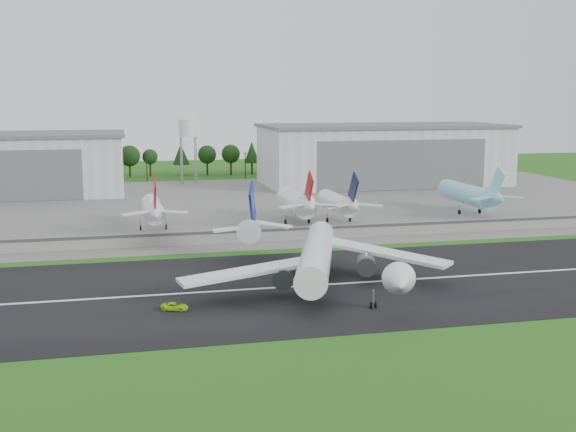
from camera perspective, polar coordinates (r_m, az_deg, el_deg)
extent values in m
plane|color=#1F5A15|center=(132.54, 2.23, -6.68)|extent=(600.00, 600.00, 0.00)
cube|color=black|center=(141.83, 1.14, -5.57)|extent=(320.00, 60.00, 0.10)
cube|color=white|center=(141.81, 1.14, -5.55)|extent=(220.00, 1.00, 0.02)
cube|color=slate|center=(247.79, -5.21, 0.87)|extent=(320.00, 150.00, 0.10)
cube|color=gray|center=(184.27, -2.34, -1.53)|extent=(240.00, 0.50, 3.50)
cube|color=#38383A|center=(183.75, -2.33, -1.16)|extent=(240.00, 0.12, 0.70)
cube|color=silver|center=(308.69, 7.50, 4.75)|extent=(100.00, 45.00, 24.00)
cube|color=#595B60|center=(307.93, 7.55, 7.09)|extent=(102.00, 47.00, 1.20)
cube|color=#595B60|center=(287.87, 9.09, 3.99)|extent=(70.00, 0.30, 19.68)
cylinder|color=#99999E|center=(306.95, -8.36, 4.33)|extent=(0.50, 0.50, 20.00)
cylinder|color=#99999E|center=(313.46, -7.37, 4.46)|extent=(0.50, 0.50, 20.00)
cylinder|color=silver|center=(309.32, -7.92, 6.88)|extent=(8.00, 8.00, 7.00)
cone|color=silver|center=(309.15, -7.94, 7.75)|extent=(8.40, 8.40, 2.40)
cylinder|color=white|center=(141.08, 2.27, -3.09)|extent=(19.19, 43.62, 5.80)
cone|color=white|center=(121.66, 8.84, -5.23)|extent=(7.38, 7.51, 5.80)
cone|color=white|center=(163.12, -2.89, -0.95)|extent=(8.03, 10.27, 5.51)
cube|color=navy|center=(161.81, -2.82, 0.87)|extent=(3.44, 9.22, 11.13)
cube|color=white|center=(148.39, 7.53, -2.85)|extent=(23.36, 23.98, 2.65)
cylinder|color=#333338|center=(144.26, 6.19, -3.83)|extent=(5.32, 6.41, 3.80)
cube|color=white|center=(165.02, -1.28, -0.68)|extent=(9.16, 7.89, 0.98)
cube|color=white|center=(132.03, -2.69, -4.32)|extent=(28.51, 10.23, 2.65)
cylinder|color=#333338|center=(133.81, -0.30, -4.83)|extent=(5.32, 6.41, 3.80)
cube|color=white|center=(160.32, -4.37, -1.00)|extent=(9.01, 3.22, 0.98)
cube|color=#99999E|center=(138.92, 3.18, -5.20)|extent=(18.83, 31.62, 3.20)
cylinder|color=black|center=(142.44, 0.07, -5.17)|extent=(0.85, 1.55, 1.50)
imported|color=#A2DF1A|center=(127.66, -8.94, -7.07)|extent=(5.21, 3.68, 1.32)
cylinder|color=white|center=(205.21, -10.65, 0.56)|extent=(5.37, 24.00, 5.37)
cone|color=white|center=(189.76, -10.44, 0.15)|extent=(5.11, 7.00, 5.11)
cube|color=#9E0C17|center=(189.55, -10.49, 1.61)|extent=(0.45, 8.59, 10.02)
cylinder|color=#99999E|center=(203.79, -11.57, -0.73)|extent=(0.32, 0.32, 3.00)
cylinder|color=#99999E|center=(204.10, -9.61, -0.65)|extent=(0.32, 0.32, 3.00)
cylinder|color=black|center=(203.92, -11.57, -0.92)|extent=(0.40, 1.40, 1.40)
cylinder|color=white|center=(211.00, 0.60, 1.08)|extent=(6.27, 24.00, 6.27)
cone|color=white|center=(196.00, 1.69, 0.73)|extent=(5.96, 7.00, 5.96)
cube|color=maroon|center=(195.81, 1.66, 2.14)|extent=(0.45, 8.59, 10.02)
cylinder|color=#99999E|center=(209.00, -0.20, -0.28)|extent=(0.32, 0.32, 3.00)
cylinder|color=#99999E|center=(210.67, 1.65, -0.21)|extent=(0.32, 0.32, 3.00)
cylinder|color=black|center=(209.11, -0.20, -0.47)|extent=(0.40, 1.40, 1.40)
cylinder|color=white|center=(214.43, 3.88, 1.06)|extent=(5.27, 24.00, 5.27)
cone|color=white|center=(199.69, 5.19, 0.71)|extent=(5.00, 7.00, 5.00)
cube|color=black|center=(199.49, 5.17, 2.10)|extent=(0.45, 8.59, 10.02)
cylinder|color=#99999E|center=(212.18, 3.12, -0.15)|extent=(0.32, 0.32, 3.00)
cylinder|color=#99999E|center=(214.24, 4.92, -0.08)|extent=(0.32, 0.32, 3.00)
cylinder|color=black|center=(212.29, 3.12, -0.34)|extent=(0.40, 1.40, 1.40)
cylinder|color=#87C9E9|center=(235.86, 13.98, 1.69)|extent=(6.29, 30.00, 6.29)
cone|color=#87C9E9|center=(219.62, 16.19, 1.31)|extent=(5.98, 7.00, 5.98)
cube|color=#7CDDFF|center=(219.45, 16.18, 2.56)|extent=(0.45, 8.59, 10.02)
cylinder|color=#99999E|center=(233.18, 13.39, 0.47)|extent=(0.32, 0.32, 3.00)
cylinder|color=#99999E|center=(236.38, 14.91, 0.53)|extent=(0.32, 0.32, 3.00)
cylinder|color=black|center=(233.28, 13.39, 0.30)|extent=(0.40, 1.40, 1.40)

